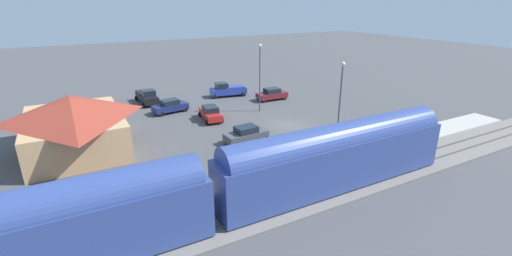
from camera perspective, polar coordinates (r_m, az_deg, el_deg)
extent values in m
plane|color=#4C4C4F|center=(41.51, 5.12, 0.50)|extent=(200.00, 200.00, 0.00)
cube|color=slate|center=(31.80, 19.35, -6.78)|extent=(4.80, 70.00, 0.18)
cube|color=#59544C|center=(31.32, 20.35, -7.02)|extent=(0.10, 70.00, 0.12)
cube|color=#59544C|center=(32.15, 18.45, -6.07)|extent=(0.10, 70.00, 0.12)
cube|color=#B7B2A8|center=(34.24, 14.47, -4.19)|extent=(3.20, 46.00, 0.30)
cube|color=#33478C|center=(27.72, 13.03, -5.42)|extent=(2.90, 19.85, 3.70)
cube|color=red|center=(28.83, 11.07, -4.90)|extent=(0.04, 18.26, 0.36)
cylinder|color=#33478C|center=(27.03, 13.31, -2.07)|extent=(2.75, 19.05, 2.76)
cube|color=#33478C|center=(22.01, -34.10, -15.91)|extent=(2.90, 19.85, 3.70)
cube|color=red|center=(23.39, -33.72, -14.55)|extent=(0.04, 18.26, 0.36)
cylinder|color=#33478C|center=(21.13, -35.03, -11.99)|extent=(2.75, 19.05, 2.76)
cube|color=tan|center=(38.30, -27.18, -0.68)|extent=(11.80, 8.49, 3.46)
pyramid|color=#9E3828|center=(37.55, -27.80, 3.06)|extent=(12.60, 9.29, 1.78)
cube|color=#4C3323|center=(38.76, -20.78, -0.57)|extent=(1.10, 0.08, 2.10)
cylinder|color=#333338|center=(33.03, 13.07, -3.88)|extent=(0.22, 0.22, 0.85)
cylinder|color=#CC3F33|center=(32.75, 13.17, -2.71)|extent=(0.36, 0.36, 0.62)
sphere|color=tan|center=(32.59, 13.23, -2.01)|extent=(0.24, 0.24, 0.24)
cylinder|color=brown|center=(40.20, 22.74, -0.60)|extent=(0.22, 0.22, 0.85)
cylinder|color=green|center=(39.97, 22.88, 0.38)|extent=(0.36, 0.36, 0.62)
sphere|color=tan|center=(39.84, 22.96, 0.97)|extent=(0.24, 0.24, 0.24)
cube|color=black|center=(52.31, -17.28, 4.74)|extent=(5.47, 2.17, 0.92)
cube|color=#19232D|center=(51.12, -17.08, 5.45)|extent=(1.79, 1.79, 0.84)
cylinder|color=black|center=(50.61, -15.67, 3.87)|extent=(0.22, 0.76, 0.76)
cylinder|color=black|center=(50.21, -17.55, 3.55)|extent=(0.22, 0.76, 0.76)
cylinder|color=black|center=(54.64, -16.93, 4.91)|extent=(0.22, 0.76, 0.76)
cylinder|color=black|center=(54.27, -18.68, 4.62)|extent=(0.22, 0.76, 0.76)
cube|color=black|center=(53.06, -17.60, 5.55)|extent=(3.04, 1.97, 0.20)
cube|color=navy|center=(47.08, -13.73, 3.29)|extent=(2.52, 4.73, 0.76)
cube|color=#19232D|center=(46.89, -13.80, 4.10)|extent=(1.94, 2.39, 0.64)
cylinder|color=black|center=(45.85, -15.19, 2.21)|extent=(0.22, 0.68, 0.68)
cylinder|color=black|center=(47.27, -15.96, 2.67)|extent=(0.22, 0.68, 0.68)
cylinder|color=black|center=(47.17, -11.41, 3.02)|extent=(0.22, 0.68, 0.68)
cylinder|color=black|center=(48.56, -12.27, 3.44)|extent=(0.22, 0.68, 0.68)
cube|color=red|center=(43.25, -7.37, 2.22)|extent=(4.68, 2.33, 0.76)
cube|color=#19232D|center=(43.04, -7.41, 3.11)|extent=(2.33, 1.85, 0.64)
cylinder|color=black|center=(42.01, -5.67, 1.21)|extent=(0.22, 0.68, 0.68)
cylinder|color=black|center=(41.61, -7.77, 0.93)|extent=(0.22, 0.68, 0.68)
cylinder|color=black|center=(45.12, -6.95, 2.49)|extent=(0.22, 0.68, 0.68)
cylinder|color=black|center=(44.75, -8.92, 2.25)|extent=(0.22, 0.68, 0.68)
cube|color=#47494F|center=(36.11, -1.61, -1.25)|extent=(2.14, 4.61, 0.76)
cube|color=#19232D|center=(35.87, -1.62, -0.21)|extent=(1.76, 2.26, 0.64)
cylinder|color=black|center=(37.72, -0.02, -0.91)|extent=(0.22, 0.68, 0.68)
cylinder|color=black|center=(36.48, 1.33, -1.67)|extent=(0.22, 0.68, 0.68)
cylinder|color=black|center=(36.13, -4.57, -1.95)|extent=(0.22, 0.68, 0.68)
cylinder|color=black|center=(34.83, -3.32, -2.78)|extent=(0.22, 0.68, 0.68)
cube|color=maroon|center=(51.76, 2.61, 5.34)|extent=(1.93, 4.54, 0.76)
cube|color=#19232D|center=(51.59, 2.62, 6.10)|extent=(1.66, 2.19, 0.64)
cylinder|color=black|center=(53.36, 3.75, 5.35)|extent=(0.22, 0.68, 0.68)
cylinder|color=black|center=(52.05, 4.67, 4.95)|extent=(0.22, 0.68, 0.68)
cylinder|color=black|center=(51.72, 0.52, 4.92)|extent=(0.22, 0.68, 0.68)
cylinder|color=black|center=(50.37, 1.38, 4.50)|extent=(0.22, 0.68, 0.68)
cube|color=#283D9E|center=(53.92, -4.52, 6.03)|extent=(2.85, 5.66, 0.92)
cube|color=#19232D|center=(53.47, -5.61, 6.85)|extent=(1.99, 2.00, 0.84)
cylinder|color=black|center=(52.74, -6.53, 5.13)|extent=(0.22, 0.76, 0.76)
cylinder|color=black|center=(54.37, -6.94, 5.57)|extent=(0.22, 0.76, 0.76)
cylinder|color=black|center=(53.79, -2.04, 5.54)|extent=(0.22, 0.76, 0.76)
cylinder|color=black|center=(55.39, -2.57, 5.96)|extent=(0.22, 0.76, 0.76)
cube|color=#283D9E|center=(54.02, -3.56, 6.69)|extent=(2.34, 3.24, 0.20)
cylinder|color=#515156|center=(35.63, 13.39, 3.45)|extent=(0.16, 0.16, 7.97)
sphere|color=#EAE5C6|center=(34.71, 13.94, 10.05)|extent=(0.44, 0.44, 0.44)
cylinder|color=#515156|center=(45.61, 0.63, 7.79)|extent=(0.16, 0.16, 8.30)
sphere|color=#EAE5C6|center=(44.89, 0.65, 13.20)|extent=(0.44, 0.44, 0.44)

